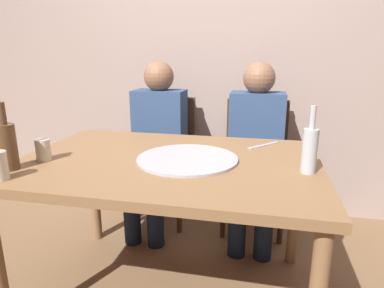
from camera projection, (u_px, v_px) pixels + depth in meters
name	position (u px, v px, depth m)	size (l,w,h in m)	color
back_wall	(209.00, 42.00, 2.49)	(6.00, 0.10, 2.60)	gray
dining_table	(169.00, 175.00, 1.57)	(1.39, 0.95, 0.74)	olive
pizza_tray	(187.00, 159.00, 1.53)	(0.47, 0.47, 0.01)	#ADADB2
wine_bottle	(310.00, 149.00, 1.34)	(0.06, 0.06, 0.28)	#B2BCC1
beer_bottle	(7.00, 145.00, 1.38)	(0.08, 0.08, 0.29)	brown
tumbler_near	(43.00, 150.00, 1.51)	(0.07, 0.07, 0.10)	beige
table_knife	(264.00, 145.00, 1.77)	(0.22, 0.02, 0.01)	#B7B7BC
chair_left	(163.00, 150.00, 2.50)	(0.44, 0.44, 0.90)	#472D1E
chair_right	(255.00, 156.00, 2.36)	(0.44, 0.44, 0.90)	#472D1E
guest_in_sweater	(156.00, 139.00, 2.32)	(0.36, 0.56, 1.17)	navy
guest_in_beanie	(255.00, 144.00, 2.18)	(0.36, 0.56, 1.17)	navy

